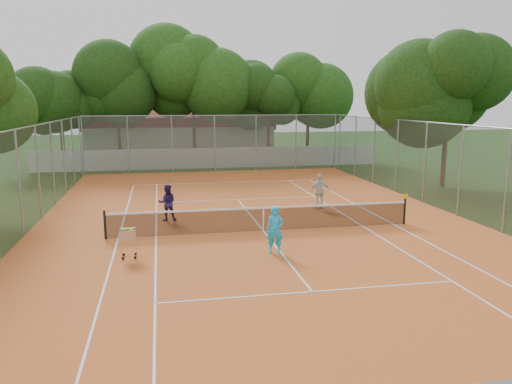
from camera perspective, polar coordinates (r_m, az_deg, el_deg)
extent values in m
plane|color=#13330E|center=(19.54, 0.84, -4.54)|extent=(120.00, 120.00, 0.00)
cube|color=#C25E25|center=(19.53, 0.84, -4.51)|extent=(18.00, 34.00, 0.02)
cube|color=white|center=(19.53, 0.84, -4.47)|extent=(10.98, 23.78, 0.01)
cube|color=black|center=(19.41, 0.84, -3.08)|extent=(11.88, 0.10, 0.98)
cube|color=slate|center=(19.12, 0.85, 1.26)|extent=(18.00, 34.00, 4.00)
cube|color=silver|center=(37.92, -5.04, 3.89)|extent=(26.00, 0.30, 1.50)
cube|color=beige|center=(47.59, -8.75, 6.89)|extent=(16.40, 9.00, 4.40)
cube|color=black|center=(40.66, -5.59, 10.32)|extent=(29.00, 19.00, 10.00)
imported|color=#1BAFED|center=(16.59, 2.20, -4.37)|extent=(0.66, 0.53, 1.58)
imported|color=#23194B|center=(21.40, -10.10, -1.21)|extent=(0.76, 0.59, 1.54)
imported|color=silver|center=(23.51, 7.30, 0.07)|extent=(1.00, 0.46, 1.66)
cube|color=#B7B8BE|center=(16.67, -14.34, -5.57)|extent=(0.64, 0.64, 1.05)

